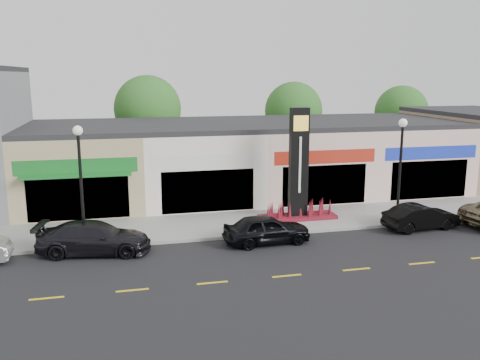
{
  "coord_description": "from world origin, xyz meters",
  "views": [
    {
      "loc": [
        -6.15,
        -20.98,
        7.8
      ],
      "look_at": [
        -0.26,
        4.0,
        2.49
      ],
      "focal_mm": 38.0,
      "sensor_mm": 36.0,
      "label": 1
    }
  ],
  "objects_px": {
    "lamp_east_near": "(401,160)",
    "car_dark_sedan": "(94,238)",
    "lamp_west_near": "(80,173)",
    "car_black_sedan": "(267,229)",
    "car_black_conv": "(421,217)",
    "pylon_sign": "(298,180)"
  },
  "relations": [
    {
      "from": "lamp_west_near",
      "to": "car_black_conv",
      "type": "relative_size",
      "value": 1.39
    },
    {
      "from": "car_black_conv",
      "to": "lamp_east_near",
      "type": "bearing_deg",
      "value": 26.04
    },
    {
      "from": "pylon_sign",
      "to": "car_black_sedan",
      "type": "height_order",
      "value": "pylon_sign"
    },
    {
      "from": "car_dark_sedan",
      "to": "car_black_conv",
      "type": "distance_m",
      "value": 16.22
    },
    {
      "from": "lamp_east_near",
      "to": "car_black_conv",
      "type": "distance_m",
      "value": 3.12
    },
    {
      "from": "lamp_east_near",
      "to": "car_black_sedan",
      "type": "distance_m",
      "value": 8.29
    },
    {
      "from": "lamp_west_near",
      "to": "car_dark_sedan",
      "type": "xyz_separation_m",
      "value": [
        0.48,
        -1.03,
        -2.76
      ]
    },
    {
      "from": "lamp_east_near",
      "to": "pylon_sign",
      "type": "relative_size",
      "value": 0.91
    },
    {
      "from": "pylon_sign",
      "to": "car_dark_sedan",
      "type": "relative_size",
      "value": 1.21
    },
    {
      "from": "lamp_west_near",
      "to": "car_dark_sedan",
      "type": "relative_size",
      "value": 1.1
    },
    {
      "from": "pylon_sign",
      "to": "car_black_sedan",
      "type": "relative_size",
      "value": 1.47
    },
    {
      "from": "lamp_east_near",
      "to": "car_dark_sedan",
      "type": "relative_size",
      "value": 1.1
    },
    {
      "from": "pylon_sign",
      "to": "car_dark_sedan",
      "type": "bearing_deg",
      "value": -165.49
    },
    {
      "from": "car_black_sedan",
      "to": "car_black_conv",
      "type": "height_order",
      "value": "car_black_sedan"
    },
    {
      "from": "pylon_sign",
      "to": "car_black_sedan",
      "type": "xyz_separation_m",
      "value": [
        -2.67,
        -3.16,
        -1.58
      ]
    },
    {
      "from": "car_black_sedan",
      "to": "car_black_conv",
      "type": "bearing_deg",
      "value": -90.96
    },
    {
      "from": "pylon_sign",
      "to": "car_dark_sedan",
      "type": "height_order",
      "value": "pylon_sign"
    },
    {
      "from": "lamp_west_near",
      "to": "pylon_sign",
      "type": "bearing_deg",
      "value": 8.77
    },
    {
      "from": "car_dark_sedan",
      "to": "lamp_east_near",
      "type": "bearing_deg",
      "value": -76.67
    },
    {
      "from": "lamp_east_near",
      "to": "pylon_sign",
      "type": "xyz_separation_m",
      "value": [
        -5.0,
        1.7,
        -1.2
      ]
    },
    {
      "from": "lamp_east_near",
      "to": "car_dark_sedan",
      "type": "distance_m",
      "value": 15.8
    },
    {
      "from": "lamp_west_near",
      "to": "car_black_sedan",
      "type": "xyz_separation_m",
      "value": [
        8.33,
        -1.47,
        -2.78
      ]
    }
  ]
}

